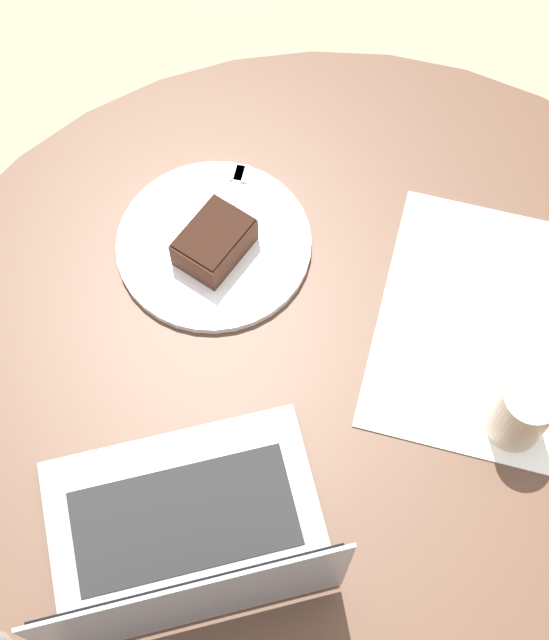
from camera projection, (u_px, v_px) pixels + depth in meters
The scene contains 8 objects.
ground_plane at pixel (316, 549), 1.75m from camera, with size 12.00×12.00×0.00m, color gray.
dining_table at pixel (334, 462), 1.23m from camera, with size 1.22×1.22×0.72m.
paper_document at pixel (474, 323), 1.16m from camera, with size 0.38×0.28×0.00m.
plate at pixel (214, 244), 1.21m from camera, with size 0.27×0.27×0.01m.
cake_slice at pixel (214, 242), 1.18m from camera, with size 0.12×0.11×0.05m.
fork at pixel (230, 204), 1.23m from camera, with size 0.17×0.03×0.00m.
coffee_glass at pixel (522, 413), 1.06m from camera, with size 0.07×0.07×0.10m.
laptop at pixel (188, 541), 1.00m from camera, with size 0.33×0.38×0.23m.
Camera 1 is at (0.37, -0.03, 1.77)m, focal length 50.00 mm.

